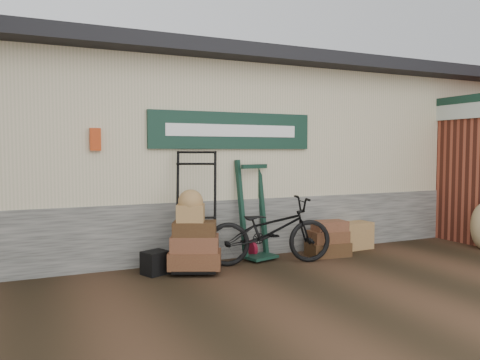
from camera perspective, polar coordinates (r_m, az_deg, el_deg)
name	(u,v)px	position (r m, az deg, el deg)	size (l,w,h in m)	color
ground	(281,271)	(6.54, 5.05, -11.03)	(80.00, 80.00, 0.00)	black
station_building	(210,153)	(8.82, -3.67, 3.36)	(14.40, 4.10, 3.20)	#4C4C47
brick_outbuilding	(458,168)	(10.29, 25.06, 1.33)	(1.71, 4.51, 2.62)	maroon
porter_trolley	(196,210)	(6.47, -5.41, -3.61)	(0.84, 0.63, 1.68)	black
green_barrow	(254,210)	(7.14, 1.74, -3.62)	(0.54, 0.46, 1.51)	#112E21
suitcase_stack	(328,238)	(7.50, 10.69, -6.98)	(0.63, 0.40, 0.56)	#3B2312
wicker_hamper	(350,235)	(8.15, 13.23, -6.57)	(0.69, 0.45, 0.45)	brown
black_trunk	(155,263)	(6.43, -10.29, -9.89)	(0.31, 0.27, 0.31)	black
bicycle	(269,227)	(6.83, 3.59, -5.74)	(1.87, 0.65, 1.09)	black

